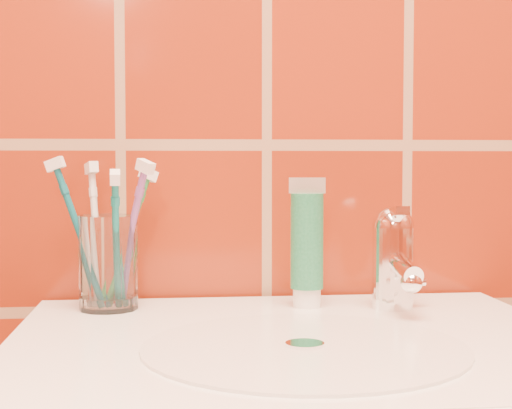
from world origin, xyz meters
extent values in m
cylinder|color=silver|center=(0.00, 0.91, 0.85)|extent=(0.30, 0.30, 0.00)
cylinder|color=white|center=(0.00, 0.91, 0.85)|extent=(0.04, 0.04, 0.00)
cylinder|color=white|center=(-0.19, 1.12, 0.90)|extent=(0.09, 0.09, 0.11)
cylinder|color=white|center=(0.04, 1.11, 0.86)|extent=(0.03, 0.03, 0.02)
cylinder|color=#186541|center=(0.04, 1.11, 0.93)|extent=(0.04, 0.04, 0.11)
cube|color=beige|center=(0.04, 1.11, 0.99)|extent=(0.04, 0.01, 0.02)
cylinder|color=white|center=(0.14, 1.09, 0.90)|extent=(0.05, 0.05, 0.09)
sphere|color=white|center=(0.14, 1.09, 0.94)|extent=(0.05, 0.05, 0.05)
cylinder|color=white|center=(0.14, 1.06, 0.91)|extent=(0.02, 0.09, 0.03)
cube|color=white|center=(0.14, 1.08, 0.96)|extent=(0.02, 0.06, 0.01)
camera|label=1|loc=(-0.12, 0.21, 1.02)|focal=55.00mm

